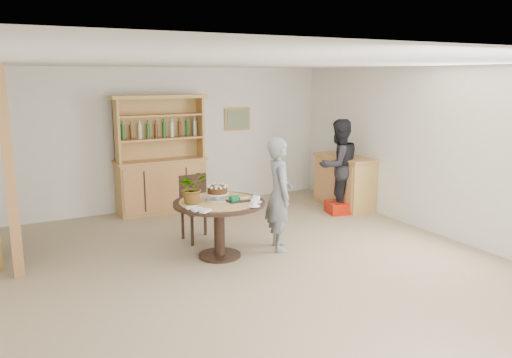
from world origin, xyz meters
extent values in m
plane|color=tan|center=(0.00, 0.00, 0.00)|extent=(7.00, 7.00, 0.00)
cube|color=white|center=(0.00, 3.50, 1.25)|extent=(6.00, 0.04, 2.50)
cube|color=white|center=(3.00, 0.00, 1.25)|extent=(0.04, 7.00, 2.50)
cube|color=white|center=(0.00, 0.00, 2.50)|extent=(6.00, 7.00, 0.04)
cube|color=tan|center=(1.30, 3.47, 1.55)|extent=(0.52, 0.03, 0.42)
cube|color=#59724C|center=(1.30, 3.45, 1.55)|extent=(0.44, 0.02, 0.34)
cube|color=tan|center=(-2.70, 1.20, 1.25)|extent=(0.12, 0.12, 2.50)
cube|color=tan|center=(-0.30, 3.24, 0.45)|extent=(1.50, 0.50, 0.90)
cube|color=tan|center=(-0.30, 3.24, 0.92)|extent=(1.56, 0.54, 0.04)
cube|color=tan|center=(-0.30, 3.34, 1.47)|extent=(1.50, 0.04, 1.06)
cube|color=tan|center=(-1.03, 3.19, 1.47)|extent=(0.04, 0.34, 1.06)
cube|color=tan|center=(0.43, 3.19, 1.47)|extent=(0.04, 0.34, 1.06)
cube|color=tan|center=(-0.30, 3.19, 1.30)|extent=(1.44, 0.32, 0.03)
cube|color=tan|center=(-0.30, 3.19, 1.70)|extent=(1.44, 0.32, 0.03)
cube|color=tan|center=(-0.30, 3.19, 2.01)|extent=(1.62, 0.40, 0.06)
cylinder|color=#194C1E|center=(-0.86, 3.19, 1.46)|extent=(0.07, 0.07, 0.28)
cylinder|color=#4C2D14|center=(-0.70, 3.19, 1.46)|extent=(0.07, 0.07, 0.28)
cylinder|color=#B2BFB2|center=(-0.54, 3.19, 1.46)|extent=(0.07, 0.07, 0.28)
cylinder|color=#194C1E|center=(-0.38, 3.19, 1.46)|extent=(0.07, 0.07, 0.28)
cylinder|color=#4C2D14|center=(-0.22, 3.19, 1.46)|extent=(0.07, 0.07, 0.28)
cylinder|color=#B2BFB2|center=(-0.06, 3.19, 1.46)|extent=(0.07, 0.07, 0.28)
cylinder|color=#194C1E|center=(0.10, 3.19, 1.46)|extent=(0.07, 0.07, 0.28)
cylinder|color=#4C2D14|center=(0.26, 3.19, 1.46)|extent=(0.07, 0.07, 0.28)
cube|color=tan|center=(2.74, 2.00, 0.45)|extent=(0.50, 1.20, 0.90)
cube|color=tan|center=(2.74, 2.00, 0.92)|extent=(0.54, 1.26, 0.04)
cylinder|color=black|center=(-0.30, 0.70, 0.73)|extent=(1.20, 1.20, 0.04)
cylinder|color=black|center=(-0.30, 0.70, 0.36)|extent=(0.14, 0.14, 0.70)
cylinder|color=black|center=(-0.30, 0.70, 0.01)|extent=(0.56, 0.56, 0.03)
cylinder|color=tan|center=(-0.30, 0.70, 0.76)|extent=(1.04, 1.04, 0.01)
cube|color=black|center=(-0.30, 1.45, 0.45)|extent=(0.44, 0.44, 0.04)
cube|color=black|center=(-0.31, 1.64, 0.70)|extent=(0.42, 0.05, 0.46)
cube|color=black|center=(-0.31, 1.64, 0.92)|extent=(0.42, 0.06, 0.05)
cube|color=black|center=(-0.48, 1.26, 0.22)|extent=(0.04, 0.04, 0.44)
cube|color=black|center=(-0.12, 1.27, 0.22)|extent=(0.03, 0.04, 0.44)
cube|color=black|center=(-0.49, 1.62, 0.22)|extent=(0.03, 0.04, 0.44)
cube|color=black|center=(-0.13, 1.63, 0.22)|extent=(0.03, 0.04, 0.44)
cylinder|color=white|center=(-0.30, 0.75, 0.77)|extent=(0.28, 0.28, 0.01)
cylinder|color=white|center=(-0.30, 0.75, 0.81)|extent=(0.05, 0.05, 0.08)
cylinder|color=white|center=(-0.30, 0.75, 0.85)|extent=(0.30, 0.30, 0.01)
cylinder|color=#432313|center=(-0.30, 0.75, 0.90)|extent=(0.26, 0.26, 0.09)
cylinder|color=white|center=(-0.30, 0.75, 0.95)|extent=(0.08, 0.08, 0.01)
sphere|color=white|center=(-0.18, 0.75, 0.95)|extent=(0.04, 0.04, 0.04)
sphere|color=white|center=(-0.20, 0.81, 0.95)|extent=(0.04, 0.04, 0.04)
sphere|color=white|center=(-0.24, 0.85, 0.95)|extent=(0.04, 0.04, 0.04)
sphere|color=white|center=(-0.30, 0.87, 0.95)|extent=(0.04, 0.04, 0.04)
sphere|color=white|center=(-0.36, 0.85, 0.95)|extent=(0.04, 0.04, 0.04)
sphere|color=white|center=(-0.41, 0.81, 0.95)|extent=(0.04, 0.04, 0.04)
sphere|color=white|center=(-0.42, 0.75, 0.95)|extent=(0.04, 0.04, 0.04)
sphere|color=white|center=(-0.41, 0.69, 0.95)|extent=(0.04, 0.04, 0.04)
sphere|color=white|center=(-0.36, 0.64, 0.95)|extent=(0.04, 0.04, 0.04)
sphere|color=white|center=(-0.30, 0.63, 0.95)|extent=(0.04, 0.04, 0.04)
sphere|color=white|center=(-0.24, 0.64, 0.95)|extent=(0.04, 0.04, 0.04)
sphere|color=white|center=(-0.20, 0.69, 0.95)|extent=(0.04, 0.04, 0.04)
imported|color=#3F7233|center=(-0.65, 0.75, 0.97)|extent=(0.47, 0.44, 0.42)
cube|color=black|center=(-0.08, 0.58, 0.77)|extent=(0.30, 0.20, 0.01)
cube|color=#0C7331|center=(-0.14, 0.58, 0.80)|extent=(0.10, 0.10, 0.06)
cube|color=#0C7331|center=(-0.14, 0.58, 0.83)|extent=(0.11, 0.02, 0.01)
cylinder|color=white|center=(0.10, 0.42, 0.76)|extent=(0.15, 0.15, 0.01)
imported|color=white|center=(0.10, 0.42, 0.81)|extent=(0.10, 0.10, 0.08)
cylinder|color=white|center=(-0.02, 0.25, 0.76)|extent=(0.15, 0.15, 0.01)
imported|color=white|center=(-0.02, 0.25, 0.81)|extent=(0.08, 0.08, 0.07)
cube|color=white|center=(-0.75, 0.50, 0.78)|extent=(0.14, 0.08, 0.03)
cube|color=white|center=(-0.72, 0.38, 0.78)|extent=(0.16, 0.11, 0.03)
cube|color=white|center=(-0.66, 0.28, 0.78)|extent=(0.16, 0.14, 0.03)
imported|color=slate|center=(0.55, 0.60, 0.78)|extent=(0.53, 0.65, 1.55)
imported|color=black|center=(2.46, 1.81, 0.81)|extent=(0.83, 0.66, 1.63)
cube|color=red|center=(2.50, 1.67, 0.10)|extent=(0.67, 0.52, 0.20)
cube|color=black|center=(2.50, 1.67, 0.20)|extent=(0.55, 0.16, 0.01)
camera|label=1|loc=(-2.80, -5.10, 2.36)|focal=35.00mm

